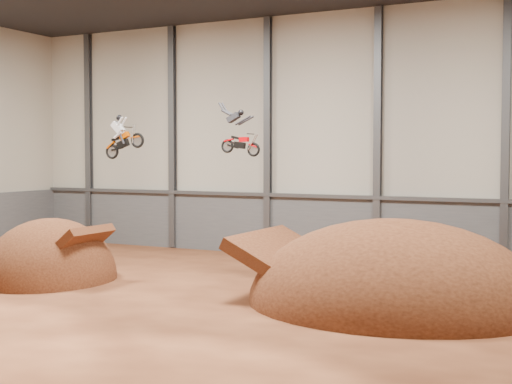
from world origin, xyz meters
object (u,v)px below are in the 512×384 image
landing_ramp (394,305)px  takeoff_ramp (50,281)px  fmx_rider_a (127,132)px  fmx_rider_b (240,130)px

landing_ramp → takeoff_ramp: bearing=-173.2°
fmx_rider_a → takeoff_ramp: bearing=-130.0°
landing_ramp → fmx_rider_a: fmx_rider_a is taller
fmx_rider_b → fmx_rider_a: bearing=-176.5°
fmx_rider_a → fmx_rider_b: (6.11, 0.21, 0.01)m
takeoff_ramp → fmx_rider_b: fmx_rider_b is taller
takeoff_ramp → landing_ramp: landing_ramp is taller
takeoff_ramp → landing_ramp: bearing=6.8°
takeoff_ramp → fmx_rider_a: fmx_rider_a is taller
takeoff_ramp → fmx_rider_a: 7.97m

